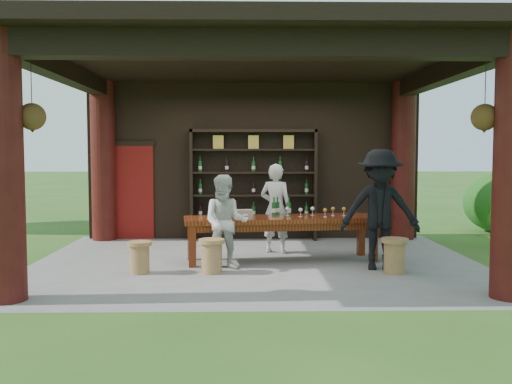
{
  "coord_description": "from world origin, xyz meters",
  "views": [
    {
      "loc": [
        -0.2,
        -9.41,
        1.84
      ],
      "look_at": [
        0.0,
        0.4,
        1.15
      ],
      "focal_mm": 40.0,
      "sensor_mm": 36.0,
      "label": 1
    }
  ],
  "objects_px": {
    "stool_near_left": "(212,255)",
    "stool_near_right": "(395,255)",
    "stool_far_left": "(140,257)",
    "host": "(276,208)",
    "napkin_basket": "(244,214)",
    "wine_shelf": "(253,185)",
    "tasting_table": "(281,224)",
    "guest_man": "(380,210)",
    "guest_woman": "(226,222)"
  },
  "relations": [
    {
      "from": "stool_far_left",
      "to": "guest_woman",
      "type": "bearing_deg",
      "value": 12.18
    },
    {
      "from": "stool_near_left",
      "to": "host",
      "type": "xyz_separation_m",
      "value": [
        1.07,
        1.75,
        0.54
      ]
    },
    {
      "from": "stool_near_right",
      "to": "wine_shelf",
      "type": "bearing_deg",
      "value": 121.83
    },
    {
      "from": "tasting_table",
      "to": "stool_near_left",
      "type": "distance_m",
      "value": 1.52
    },
    {
      "from": "wine_shelf",
      "to": "napkin_basket",
      "type": "distance_m",
      "value": 2.53
    },
    {
      "from": "stool_near_left",
      "to": "host",
      "type": "height_order",
      "value": "host"
    },
    {
      "from": "guest_woman",
      "to": "stool_far_left",
      "type": "bearing_deg",
      "value": -167.15
    },
    {
      "from": "napkin_basket",
      "to": "stool_near_right",
      "type": "bearing_deg",
      "value": -20.66
    },
    {
      "from": "wine_shelf",
      "to": "guest_man",
      "type": "xyz_separation_m",
      "value": [
        1.93,
        -3.05,
        -0.21
      ]
    },
    {
      "from": "host",
      "to": "guest_man",
      "type": "xyz_separation_m",
      "value": [
        1.55,
        -1.51,
        0.13
      ]
    },
    {
      "from": "wine_shelf",
      "to": "host",
      "type": "height_order",
      "value": "wine_shelf"
    },
    {
      "from": "host",
      "to": "guest_man",
      "type": "height_order",
      "value": "guest_man"
    },
    {
      "from": "stool_near_right",
      "to": "stool_far_left",
      "type": "relative_size",
      "value": 1.1
    },
    {
      "from": "tasting_table",
      "to": "guest_man",
      "type": "bearing_deg",
      "value": -25.97
    },
    {
      "from": "host",
      "to": "napkin_basket",
      "type": "xyz_separation_m",
      "value": [
        -0.57,
        -0.96,
        0.01
      ]
    },
    {
      "from": "stool_far_left",
      "to": "guest_woman",
      "type": "distance_m",
      "value": 1.41
    },
    {
      "from": "stool_near_left",
      "to": "napkin_basket",
      "type": "height_order",
      "value": "napkin_basket"
    },
    {
      "from": "tasting_table",
      "to": "stool_near_right",
      "type": "distance_m",
      "value": 1.99
    },
    {
      "from": "stool_near_left",
      "to": "stool_near_right",
      "type": "height_order",
      "value": "stool_near_right"
    },
    {
      "from": "stool_near_left",
      "to": "wine_shelf",
      "type": "bearing_deg",
      "value": 78.21
    },
    {
      "from": "wine_shelf",
      "to": "stool_near_right",
      "type": "relative_size",
      "value": 4.88
    },
    {
      "from": "stool_near_left",
      "to": "host",
      "type": "relative_size",
      "value": 0.32
    },
    {
      "from": "stool_far_left",
      "to": "host",
      "type": "xyz_separation_m",
      "value": [
        2.16,
        1.74,
        0.56
      ]
    },
    {
      "from": "host",
      "to": "napkin_basket",
      "type": "distance_m",
      "value": 1.12
    },
    {
      "from": "tasting_table",
      "to": "stool_near_right",
      "type": "relative_size",
      "value": 6.22
    },
    {
      "from": "guest_woman",
      "to": "napkin_basket",
      "type": "bearing_deg",
      "value": 60.28
    },
    {
      "from": "guest_woman",
      "to": "guest_man",
      "type": "distance_m",
      "value": 2.42
    },
    {
      "from": "stool_near_left",
      "to": "stool_near_right",
      "type": "relative_size",
      "value": 0.97
    },
    {
      "from": "tasting_table",
      "to": "guest_man",
      "type": "xyz_separation_m",
      "value": [
        1.5,
        -0.73,
        0.31
      ]
    },
    {
      "from": "guest_woman",
      "to": "wine_shelf",
      "type": "bearing_deg",
      "value": 81.52
    },
    {
      "from": "stool_far_left",
      "to": "host",
      "type": "bearing_deg",
      "value": 38.91
    },
    {
      "from": "stool_near_right",
      "to": "host",
      "type": "bearing_deg",
      "value": 133.12
    },
    {
      "from": "stool_near_left",
      "to": "guest_man",
      "type": "xyz_separation_m",
      "value": [
        2.62,
        0.24,
        0.67
      ]
    },
    {
      "from": "tasting_table",
      "to": "guest_man",
      "type": "height_order",
      "value": "guest_man"
    },
    {
      "from": "stool_near_left",
      "to": "guest_woman",
      "type": "distance_m",
      "value": 0.58
    },
    {
      "from": "host",
      "to": "stool_far_left",
      "type": "bearing_deg",
      "value": 62.73
    },
    {
      "from": "tasting_table",
      "to": "napkin_basket",
      "type": "xyz_separation_m",
      "value": [
        -0.62,
        -0.18,
        0.19
      ]
    },
    {
      "from": "wine_shelf",
      "to": "guest_woman",
      "type": "bearing_deg",
      "value": -99.15
    },
    {
      "from": "stool_near_right",
      "to": "guest_man",
      "type": "relative_size",
      "value": 0.28
    },
    {
      "from": "tasting_table",
      "to": "stool_near_right",
      "type": "height_order",
      "value": "tasting_table"
    },
    {
      "from": "stool_near_left",
      "to": "guest_man",
      "type": "distance_m",
      "value": 2.71
    },
    {
      "from": "tasting_table",
      "to": "stool_near_left",
      "type": "bearing_deg",
      "value": -139.1
    },
    {
      "from": "stool_near_right",
      "to": "guest_man",
      "type": "height_order",
      "value": "guest_man"
    },
    {
      "from": "stool_far_left",
      "to": "wine_shelf",
      "type": "bearing_deg",
      "value": 61.56
    },
    {
      "from": "guest_man",
      "to": "guest_woman",
      "type": "bearing_deg",
      "value": -172.29
    },
    {
      "from": "wine_shelf",
      "to": "tasting_table",
      "type": "distance_m",
      "value": 2.42
    },
    {
      "from": "host",
      "to": "guest_man",
      "type": "distance_m",
      "value": 2.17
    },
    {
      "from": "guest_man",
      "to": "host",
      "type": "bearing_deg",
      "value": 144.49
    },
    {
      "from": "host",
      "to": "guest_man",
      "type": "relative_size",
      "value": 0.86
    },
    {
      "from": "tasting_table",
      "to": "stool_near_right",
      "type": "bearing_deg",
      "value": -32.2
    }
  ]
}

